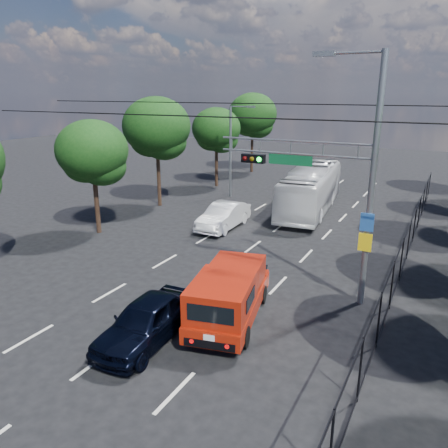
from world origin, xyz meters
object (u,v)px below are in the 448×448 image
Objects in this scene: red_pickup at (230,294)px; navy_hatchback at (146,321)px; white_van at (224,216)px; signal_mast at (340,171)px; white_bus at (311,189)px.

navy_hatchback is (-1.85, -2.52, -0.33)m from red_pickup.
signal_mast is at bearing -37.81° from white_van.
navy_hatchback is at bearing -95.76° from white_bus.
signal_mast reaches higher than red_pickup.
red_pickup reaches higher than navy_hatchback.
signal_mast is 14.15m from white_bus.
red_pickup is at bearing -126.72° from signal_mast.
white_van is (-3.47, -6.52, -0.77)m from white_bus.
red_pickup is 16.62m from white_bus.
navy_hatchback is 0.40× the size of white_bus.
signal_mast is 11.31m from white_van.
white_van is at bearing 118.97° from red_pickup.
white_bus is at bearing 87.82° from navy_hatchback.
red_pickup is 1.29× the size of navy_hatchback.
signal_mast is 1.65× the size of red_pickup.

